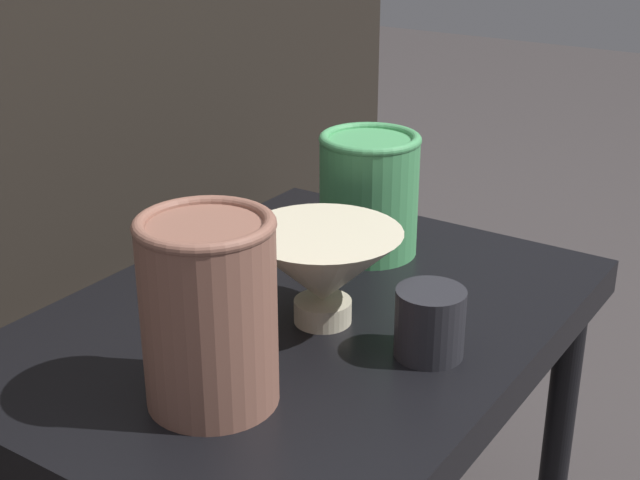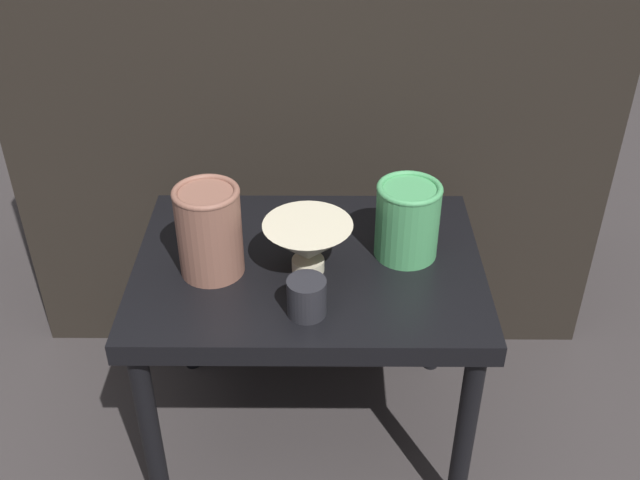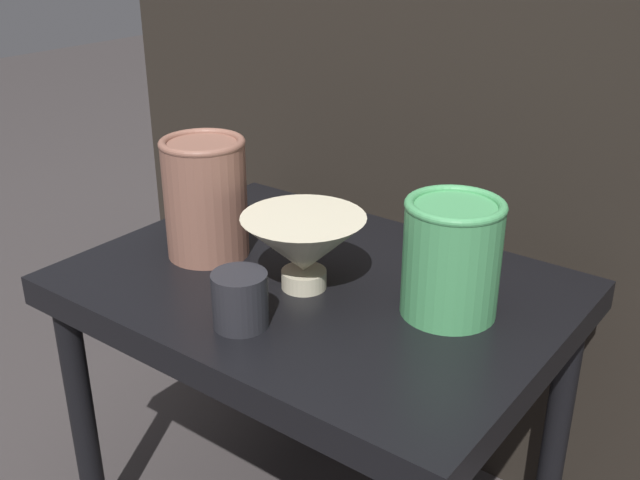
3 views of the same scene
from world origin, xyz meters
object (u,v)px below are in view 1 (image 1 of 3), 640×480
(bowl, at_px, (325,267))
(cup, at_px, (431,321))
(vase_colorful_right, at_px, (369,192))
(vase_textured_left, at_px, (209,309))

(bowl, relative_size, cup, 2.37)
(bowl, distance_m, vase_colorful_right, 0.18)
(cup, bearing_deg, vase_colorful_right, 44.65)
(vase_textured_left, height_order, vase_colorful_right, vase_textured_left)
(bowl, height_order, cup, bowl)
(vase_textured_left, xyz_separation_m, cup, (0.17, -0.12, -0.05))
(vase_textured_left, xyz_separation_m, vase_colorful_right, (0.35, 0.05, -0.01))
(vase_textured_left, distance_m, cup, 0.22)
(bowl, bearing_deg, vase_colorful_right, 17.12)
(bowl, xyz_separation_m, cup, (-0.00, -0.12, -0.03))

